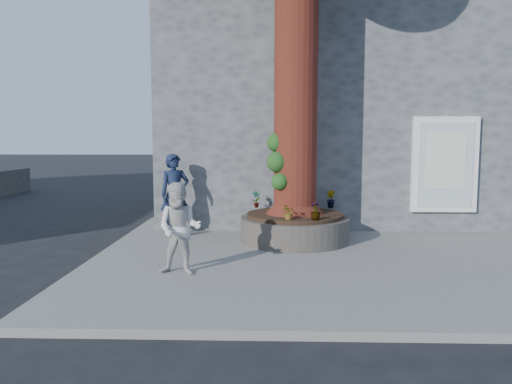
{
  "coord_description": "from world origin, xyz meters",
  "views": [
    {
      "loc": [
        0.29,
        -8.49,
        2.32
      ],
      "look_at": [
        -0.01,
        1.3,
        1.25
      ],
      "focal_mm": 35.0,
      "sensor_mm": 36.0,
      "label": 1
    }
  ],
  "objects": [
    {
      "name": "shopping_bag",
      "position": [
        -1.7,
        2.47,
        0.26
      ],
      "size": [
        0.23,
        0.19,
        0.28
      ],
      "primitive_type": "cube",
      "rotation": [
        0.0,
        0.0,
        0.43
      ],
      "color": "white",
      "rests_on": "pavement"
    },
    {
      "name": "yellow_line",
      "position": [
        -3.05,
        1.0,
        0.0
      ],
      "size": [
        0.1,
        30.0,
        0.01
      ],
      "primitive_type": "cube",
      "color": "yellow",
      "rests_on": "ground"
    },
    {
      "name": "pavement",
      "position": [
        1.5,
        1.0,
        0.06
      ],
      "size": [
        9.0,
        8.0,
        0.12
      ],
      "primitive_type": "cube",
      "color": "slate",
      "rests_on": "ground"
    },
    {
      "name": "plant_c",
      "position": [
        1.16,
        1.15,
        0.9
      ],
      "size": [
        0.28,
        0.28,
        0.36
      ],
      "primitive_type": "imported",
      "rotation": [
        0.0,
        0.0,
        3.66
      ],
      "color": "gray",
      "rests_on": "planter"
    },
    {
      "name": "plant_a",
      "position": [
        -0.05,
        2.85,
        0.91
      ],
      "size": [
        0.24,
        0.21,
        0.39
      ],
      "primitive_type": "imported",
      "rotation": [
        0.0,
        0.0,
        0.41
      ],
      "color": "gray",
      "rests_on": "planter"
    },
    {
      "name": "ground",
      "position": [
        0.0,
        0.0,
        0.0
      ],
      "size": [
        120.0,
        120.0,
        0.0
      ],
      "primitive_type": "plane",
      "color": "black",
      "rests_on": "ground"
    },
    {
      "name": "stone_shop",
      "position": [
        2.5,
        7.2,
        3.16
      ],
      "size": [
        10.3,
        8.3,
        6.3
      ],
      "color": "#4B4E50",
      "rests_on": "ground"
    },
    {
      "name": "plant_b",
      "position": [
        1.65,
        2.85,
        0.92
      ],
      "size": [
        0.28,
        0.29,
        0.41
      ],
      "primitive_type": "imported",
      "rotation": [
        0.0,
        0.0,
        1.95
      ],
      "color": "gray",
      "rests_on": "planter"
    },
    {
      "name": "plant_d",
      "position": [
        0.65,
        1.15,
        0.87
      ],
      "size": [
        0.32,
        0.33,
        0.3
      ],
      "primitive_type": "imported",
      "rotation": [
        0.0,
        0.0,
        5.02
      ],
      "color": "gray",
      "rests_on": "planter"
    },
    {
      "name": "planter",
      "position": [
        0.8,
        2.0,
        0.41
      ],
      "size": [
        2.3,
        2.3,
        0.6
      ],
      "color": "black",
      "rests_on": "pavement"
    },
    {
      "name": "woman",
      "position": [
        -1.18,
        -0.63,
        0.87
      ],
      "size": [
        0.77,
        0.63,
        1.49
      ],
      "primitive_type": "imported",
      "rotation": [
        0.0,
        0.0,
        -0.1
      ],
      "color": "beige",
      "rests_on": "pavement"
    },
    {
      "name": "man",
      "position": [
        -1.88,
        2.6,
        1.04
      ],
      "size": [
        0.8,
        0.71,
        1.84
      ],
      "primitive_type": "imported",
      "rotation": [
        0.0,
        0.0,
        0.51
      ],
      "color": "#141D37",
      "rests_on": "pavement"
    }
  ]
}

